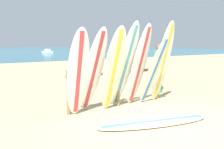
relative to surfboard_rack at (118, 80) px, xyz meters
name	(u,v)px	position (x,y,z in m)	size (l,w,h in m)	color
ground_plane	(163,124)	(-0.06, -1.73, -0.69)	(120.00, 120.00, 0.00)	tan
surfboard_rack	(118,80)	(0.00, 0.00, 0.00)	(2.98, 0.09, 1.07)	olive
surfboard_leaning_far_left	(78,73)	(-1.31, -0.28, 0.33)	(0.55, 0.54, 2.04)	silver
surfboard_leaning_left	(93,71)	(-0.91, -0.26, 0.33)	(0.54, 1.00, 2.05)	white
surfboard_leaning_center_left	(113,70)	(-0.44, -0.42, 0.35)	(0.57, 0.82, 2.09)	beige
surfboard_leaning_center	(125,65)	(0.03, -0.25, 0.42)	(0.64, 0.95, 2.24)	white
surfboard_leaning_center_right	(139,65)	(0.47, -0.29, 0.40)	(0.64, 0.81, 2.19)	silver
surfboard_leaning_right	(153,71)	(0.85, -0.45, 0.24)	(0.57, 0.95, 1.88)	silver
surfboard_leaning_far_right	(163,62)	(1.32, -0.33, 0.46)	(0.57, 0.72, 2.31)	silver
surfboard_lying_on_sand	(154,122)	(-0.22, -1.62, -0.66)	(2.58, 1.22, 0.08)	silver
beachgoer_standing	(159,66)	(2.16, 0.66, 0.22)	(0.27, 0.32, 1.67)	#3F9966
small_boat_offshore	(47,52)	(9.63, 33.97, -0.44)	(1.23, 2.33, 0.71)	silver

